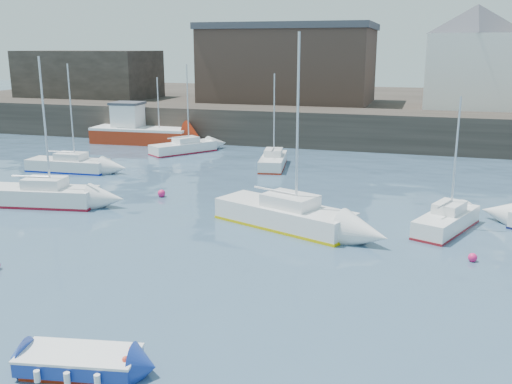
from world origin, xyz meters
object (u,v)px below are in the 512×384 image
(sailboat_b, at_px, (285,214))
(buoy_mid, at_px, (472,261))
(fishing_boat, at_px, (139,130))
(sailboat_f, at_px, (273,161))
(sailboat_a, at_px, (42,195))
(buoy_far, at_px, (162,197))
(sailboat_h, at_px, (184,147))
(sailboat_e, at_px, (68,165))
(sailboat_c, at_px, (447,221))
(blue_dinghy, at_px, (79,361))

(sailboat_b, distance_m, buoy_mid, 8.49)
(sailboat_b, bearing_deg, buoy_mid, -15.45)
(fishing_boat, relative_size, sailboat_f, 1.36)
(sailboat_a, height_order, buoy_far, sailboat_a)
(sailboat_b, bearing_deg, sailboat_h, 127.16)
(fishing_boat, distance_m, sailboat_e, 12.14)
(sailboat_h, height_order, buoy_mid, sailboat_h)
(sailboat_c, xyz_separation_m, buoy_far, (-15.20, 1.74, -0.46))
(sailboat_b, bearing_deg, sailboat_c, 12.12)
(fishing_boat, relative_size, sailboat_c, 1.44)
(blue_dinghy, xyz_separation_m, sailboat_a, (-11.23, 13.44, 0.22))
(fishing_boat, distance_m, sailboat_f, 15.53)
(sailboat_a, distance_m, sailboat_e, 8.62)
(buoy_mid, bearing_deg, sailboat_c, 103.53)
(sailboat_a, xyz_separation_m, sailboat_c, (20.51, 1.71, -0.08))
(sailboat_c, bearing_deg, sailboat_h, 143.02)
(blue_dinghy, relative_size, sailboat_c, 0.53)
(blue_dinghy, height_order, sailboat_c, sailboat_c)
(sailboat_c, distance_m, buoy_far, 15.31)
(blue_dinghy, relative_size, fishing_boat, 0.37)
(sailboat_b, height_order, buoy_far, sailboat_b)
(buoy_mid, bearing_deg, fishing_boat, 140.07)
(buoy_mid, height_order, buoy_far, buoy_far)
(blue_dinghy, xyz_separation_m, sailboat_e, (-14.94, 21.21, 0.14))
(sailboat_h, bearing_deg, sailboat_c, -36.98)
(sailboat_b, xyz_separation_m, buoy_mid, (8.16, -2.26, -0.57))
(blue_dinghy, distance_m, sailboat_f, 26.64)
(fishing_boat, relative_size, sailboat_e, 1.22)
(sailboat_f, distance_m, sailboat_h, 8.95)
(fishing_boat, height_order, sailboat_a, sailboat_a)
(sailboat_a, bearing_deg, fishing_boat, 103.61)
(sailboat_b, relative_size, sailboat_e, 1.23)
(sailboat_c, height_order, buoy_far, sailboat_c)
(sailboat_c, relative_size, buoy_mid, 17.13)
(fishing_boat, bearing_deg, sailboat_e, -84.83)
(blue_dinghy, relative_size, sailboat_f, 0.51)
(fishing_boat, relative_size, buoy_far, 20.37)
(sailboat_e, height_order, sailboat_h, sailboat_e)
(sailboat_h, distance_m, buoy_far, 13.77)
(blue_dinghy, relative_size, sailboat_h, 0.47)
(sailboat_b, xyz_separation_m, sailboat_e, (-16.97, 7.62, -0.11))
(sailboat_b, bearing_deg, fishing_boat, 132.52)
(blue_dinghy, height_order, fishing_boat, fishing_boat)
(blue_dinghy, height_order, buoy_mid, blue_dinghy)
(sailboat_h, bearing_deg, buoy_far, -71.27)
(blue_dinghy, xyz_separation_m, sailboat_c, (9.28, 15.14, 0.14))
(blue_dinghy, height_order, sailboat_f, sailboat_f)
(blue_dinghy, bearing_deg, sailboat_f, 94.41)
(sailboat_e, bearing_deg, sailboat_a, -64.49)
(sailboat_f, height_order, buoy_mid, sailboat_f)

